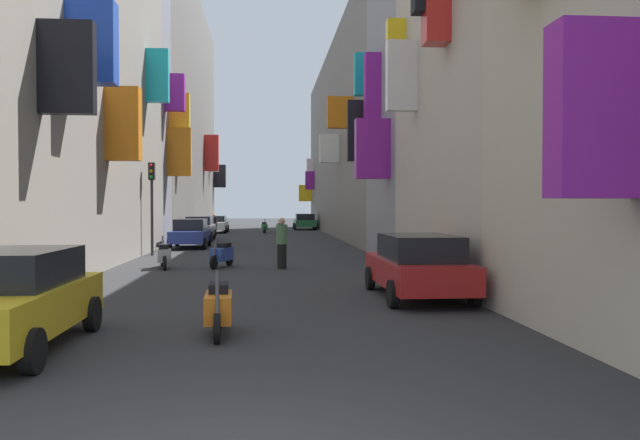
{
  "coord_description": "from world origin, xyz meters",
  "views": [
    {
      "loc": [
        0.35,
        -4.68,
        2.17
      ],
      "look_at": [
        3.75,
        34.56,
        1.25
      ],
      "focal_mm": 34.81,
      "sensor_mm": 36.0,
      "label": 1
    }
  ],
  "objects_px": {
    "parked_car_red": "(418,265)",
    "scooter_black": "(281,229)",
    "parked_car_green": "(305,221)",
    "parked_car_yellow": "(6,298)",
    "parked_car_grey": "(199,228)",
    "pedestrian_crossing": "(282,243)",
    "scooter_blue": "(222,254)",
    "parked_car_blue": "(190,233)",
    "scooter_silver": "(163,255)",
    "scooter_green": "(264,227)",
    "pedestrian_near_left": "(214,226)",
    "traffic_light_near_corner": "(152,192)",
    "parked_car_white": "(216,224)",
    "scooter_orange": "(218,307)"
  },
  "relations": [
    {
      "from": "parked_car_red",
      "to": "scooter_black",
      "type": "distance_m",
      "value": 31.69
    },
    {
      "from": "parked_car_green",
      "to": "parked_car_red",
      "type": "xyz_separation_m",
      "value": [
        0.09,
        -41.53,
        0.02
      ]
    },
    {
      "from": "parked_car_red",
      "to": "parked_car_yellow",
      "type": "distance_m",
      "value": 8.76
    },
    {
      "from": "parked_car_grey",
      "to": "pedestrian_crossing",
      "type": "height_order",
      "value": "pedestrian_crossing"
    },
    {
      "from": "parked_car_yellow",
      "to": "scooter_blue",
      "type": "relative_size",
      "value": 2.35
    },
    {
      "from": "parked_car_green",
      "to": "parked_car_blue",
      "type": "bearing_deg",
      "value": -107.39
    },
    {
      "from": "parked_car_green",
      "to": "scooter_silver",
      "type": "bearing_deg",
      "value": -101.58
    },
    {
      "from": "scooter_blue",
      "to": "scooter_green",
      "type": "relative_size",
      "value": 0.93
    },
    {
      "from": "parked_car_blue",
      "to": "parked_car_grey",
      "type": "xyz_separation_m",
      "value": [
        -0.24,
        6.64,
        0.01
      ]
    },
    {
      "from": "parked_car_blue",
      "to": "pedestrian_near_left",
      "type": "height_order",
      "value": "pedestrian_near_left"
    },
    {
      "from": "pedestrian_crossing",
      "to": "parked_car_green",
      "type": "bearing_deg",
      "value": 85.16
    },
    {
      "from": "parked_car_grey",
      "to": "pedestrian_crossing",
      "type": "relative_size",
      "value": 2.48
    },
    {
      "from": "scooter_silver",
      "to": "traffic_light_near_corner",
      "type": "xyz_separation_m",
      "value": [
        -1.42,
        5.74,
        2.3
      ]
    },
    {
      "from": "scooter_green",
      "to": "traffic_light_near_corner",
      "type": "relative_size",
      "value": 0.47
    },
    {
      "from": "parked_car_white",
      "to": "scooter_black",
      "type": "xyz_separation_m",
      "value": [
        5.09,
        -4.29,
        -0.25
      ]
    },
    {
      "from": "scooter_silver",
      "to": "scooter_orange",
      "type": "xyz_separation_m",
      "value": [
        2.73,
        -11.22,
        0.0
      ]
    },
    {
      "from": "parked_car_green",
      "to": "scooter_orange",
      "type": "height_order",
      "value": "parked_car_green"
    },
    {
      "from": "scooter_orange",
      "to": "scooter_black",
      "type": "distance_m",
      "value": 35.43
    },
    {
      "from": "traffic_light_near_corner",
      "to": "pedestrian_near_left",
      "type": "bearing_deg",
      "value": 84.57
    },
    {
      "from": "parked_car_white",
      "to": "pedestrian_crossing",
      "type": "height_order",
      "value": "pedestrian_crossing"
    },
    {
      "from": "scooter_blue",
      "to": "scooter_silver",
      "type": "bearing_deg",
      "value": -174.28
    },
    {
      "from": "parked_car_blue",
      "to": "parked_car_grey",
      "type": "height_order",
      "value": "parked_car_grey"
    },
    {
      "from": "parked_car_red",
      "to": "pedestrian_near_left",
      "type": "xyz_separation_m",
      "value": [
        -7.08,
        28.17,
        0.02
      ]
    },
    {
      "from": "parked_car_blue",
      "to": "scooter_orange",
      "type": "height_order",
      "value": "parked_car_blue"
    },
    {
      "from": "parked_car_blue",
      "to": "parked_car_red",
      "type": "xyz_separation_m",
      "value": [
        7.45,
        -18.05,
        0.01
      ]
    },
    {
      "from": "scooter_green",
      "to": "pedestrian_crossing",
      "type": "relative_size",
      "value": 1.09
    },
    {
      "from": "parked_car_red",
      "to": "scooter_black",
      "type": "relative_size",
      "value": 2.31
    },
    {
      "from": "parked_car_blue",
      "to": "scooter_green",
      "type": "height_order",
      "value": "parked_car_blue"
    },
    {
      "from": "parked_car_red",
      "to": "scooter_blue",
      "type": "height_order",
      "value": "parked_car_red"
    },
    {
      "from": "parked_car_red",
      "to": "pedestrian_crossing",
      "type": "distance_m",
      "value": 7.61
    },
    {
      "from": "scooter_orange",
      "to": "scooter_black",
      "type": "xyz_separation_m",
      "value": [
        1.88,
        35.38,
        0.0
      ]
    },
    {
      "from": "parked_car_yellow",
      "to": "scooter_orange",
      "type": "relative_size",
      "value": 2.29
    },
    {
      "from": "scooter_blue",
      "to": "parked_car_grey",
      "type": "bearing_deg",
      "value": 98.63
    },
    {
      "from": "scooter_green",
      "to": "traffic_light_near_corner",
      "type": "height_order",
      "value": "traffic_light_near_corner"
    },
    {
      "from": "parked_car_green",
      "to": "scooter_green",
      "type": "bearing_deg",
      "value": -119.4
    },
    {
      "from": "parked_car_yellow",
      "to": "pedestrian_crossing",
      "type": "distance_m",
      "value": 12.43
    },
    {
      "from": "pedestrian_near_left",
      "to": "scooter_blue",
      "type": "bearing_deg",
      "value": -84.51
    },
    {
      "from": "parked_car_yellow",
      "to": "pedestrian_crossing",
      "type": "xyz_separation_m",
      "value": [
        4.42,
        11.61,
        0.09
      ]
    },
    {
      "from": "scooter_silver",
      "to": "scooter_black",
      "type": "distance_m",
      "value": 24.6
    },
    {
      "from": "scooter_blue",
      "to": "pedestrian_near_left",
      "type": "distance_m",
      "value": 20.65
    },
    {
      "from": "scooter_blue",
      "to": "pedestrian_crossing",
      "type": "relative_size",
      "value": 1.01
    },
    {
      "from": "scooter_green",
      "to": "scooter_black",
      "type": "bearing_deg",
      "value": -70.68
    },
    {
      "from": "parked_car_yellow",
      "to": "scooter_silver",
      "type": "relative_size",
      "value": 2.37
    },
    {
      "from": "scooter_silver",
      "to": "scooter_green",
      "type": "height_order",
      "value": "same"
    },
    {
      "from": "scooter_black",
      "to": "scooter_orange",
      "type": "bearing_deg",
      "value": -93.05
    },
    {
      "from": "parked_car_grey",
      "to": "pedestrian_near_left",
      "type": "xyz_separation_m",
      "value": [
        0.61,
        3.48,
        0.01
      ]
    },
    {
      "from": "scooter_orange",
      "to": "traffic_light_near_corner",
      "type": "height_order",
      "value": "traffic_light_near_corner"
    },
    {
      "from": "parked_car_white",
      "to": "scooter_green",
      "type": "distance_m",
      "value": 3.94
    },
    {
      "from": "parked_car_green",
      "to": "scooter_green",
      "type": "distance_m",
      "value": 7.36
    },
    {
      "from": "scooter_silver",
      "to": "parked_car_green",
      "type": "bearing_deg",
      "value": 78.42
    }
  ]
}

